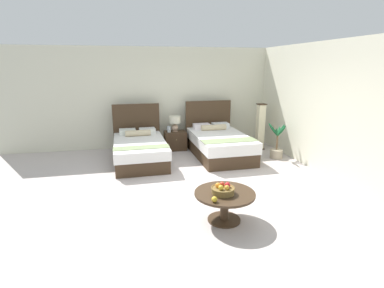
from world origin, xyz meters
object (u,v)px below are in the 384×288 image
bed_near_window (140,149)px  coffee_table (225,200)px  bed_near_corner (219,143)px  floor_lamp_corner (260,127)px  fruit_bowl (223,190)px  loose_apple (214,199)px  table_lamp (175,122)px  nightstand (175,140)px  vase (169,129)px  potted_palm (277,148)px

bed_near_window → coffee_table: bearing=-70.8°
bed_near_corner → floor_lamp_corner: bearing=16.2°
bed_near_window → fruit_bowl: bearing=-71.7°
fruit_bowl → loose_apple: (-0.20, -0.24, -0.02)m
floor_lamp_corner → table_lamp: bearing=168.3°
nightstand → bed_near_corner: bearing=-39.8°
fruit_bowl → vase: bearing=93.3°
table_lamp → fruit_bowl: (0.06, -4.10, -0.26)m
coffee_table → loose_apple: (-0.24, -0.27, 0.16)m
loose_apple → potted_palm: 3.91m
bed_near_window → floor_lamp_corner: (3.33, 0.37, 0.33)m
fruit_bowl → floor_lamp_corner: (2.26, 3.62, 0.11)m
vase → potted_palm: bearing=-26.9°
loose_apple → floor_lamp_corner: size_ratio=0.06×
table_lamp → bed_near_window: bearing=-139.9°
bed_near_corner → potted_palm: 1.46m
fruit_bowl → bed_near_corner: bearing=73.6°
table_lamp → potted_palm: 2.78m
bed_near_window → loose_apple: 3.60m
fruit_bowl → nightstand: bearing=90.8°
bed_near_window → table_lamp: bearing=40.1°
bed_near_window → nightstand: (1.02, 0.84, -0.05)m
coffee_table → potted_palm: bearing=50.0°
fruit_bowl → floor_lamp_corner: floor_lamp_corner is taller
vase → floor_lamp_corner: 2.53m
bed_near_corner → fruit_bowl: 3.38m
bed_near_corner → table_lamp: bed_near_corner is taller
coffee_table → fruit_bowl: fruit_bowl is taller
floor_lamp_corner → bed_near_corner: bearing=-163.8°
bed_near_corner → floor_lamp_corner: (1.31, 0.38, 0.31)m
table_lamp → floor_lamp_corner: size_ratio=0.34×
nightstand → vase: 0.38m
potted_palm → floor_lamp_corner: bearing=94.1°
table_lamp → fruit_bowl: bearing=-89.2°
bed_near_corner → potted_palm: bed_near_corner is taller
potted_palm → fruit_bowl: bearing=-130.2°
nightstand → potted_palm: 2.73m
loose_apple → floor_lamp_corner: bearing=57.5°
bed_near_window → table_lamp: size_ratio=5.01×
fruit_bowl → table_lamp: bearing=90.8°
nightstand → table_lamp: bearing=90.0°
nightstand → loose_apple: bearing=-91.9°
floor_lamp_corner → potted_palm: (0.06, -0.87, -0.37)m
table_lamp → coffee_table: table_lamp is taller
vase → table_lamp: bearing=18.7°
coffee_table → potted_palm: (2.28, 2.71, -0.08)m
coffee_table → bed_near_corner: bearing=74.2°
coffee_table → fruit_bowl: bearing=-140.8°
loose_apple → bed_near_window: bearing=104.1°
table_lamp → potted_palm: size_ratio=0.48×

